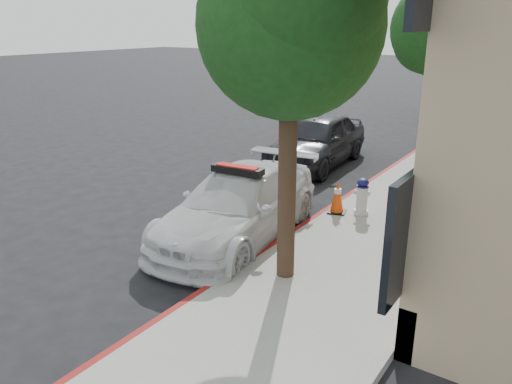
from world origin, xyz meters
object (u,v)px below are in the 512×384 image
at_px(parked_car_mid, 317,140).
at_px(parked_car_far, 455,98).
at_px(traffic_cone, 337,197).
at_px(police_car, 238,205).
at_px(fire_hydrant, 362,197).

height_order(parked_car_mid, parked_car_far, parked_car_far).
relative_size(parked_car_far, traffic_cone, 6.59).
distance_m(police_car, parked_car_mid, 6.05).
xyz_separation_m(parked_car_far, traffic_cone, (1.15, -15.48, -0.30)).
distance_m(parked_car_far, traffic_cone, 15.53).
bearing_deg(fire_hydrant, parked_car_far, 83.48).
relative_size(parked_car_mid, traffic_cone, 6.29).
bearing_deg(police_car, parked_car_mid, 95.44).
relative_size(police_car, parked_car_mid, 1.07).
bearing_deg(traffic_cone, parked_car_mid, 123.71).
relative_size(police_car, parked_car_far, 1.02).
bearing_deg(traffic_cone, fire_hydrant, 21.77).
height_order(parked_car_mid, fire_hydrant, parked_car_mid).
bearing_deg(fire_hydrant, police_car, -139.77).
bearing_deg(traffic_cone, parked_car_far, 94.25).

